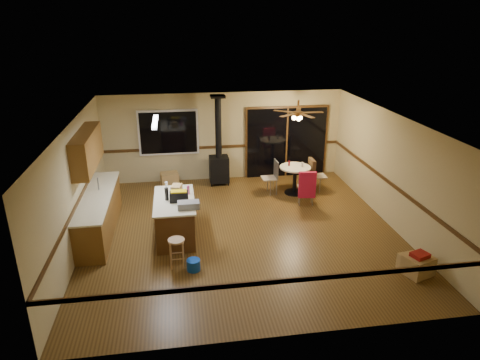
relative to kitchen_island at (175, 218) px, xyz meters
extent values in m
plane|color=#533817|center=(1.50, 0.00, -0.45)|extent=(7.00, 7.00, 0.00)
plane|color=silver|center=(1.50, 0.00, 2.15)|extent=(7.00, 7.00, 0.00)
plane|color=tan|center=(1.50, 3.50, 0.85)|extent=(7.00, 0.00, 7.00)
plane|color=tan|center=(1.50, -3.50, 0.85)|extent=(7.00, 0.00, 7.00)
plane|color=tan|center=(-2.00, 0.00, 0.85)|extent=(0.00, 7.00, 7.00)
plane|color=tan|center=(5.00, 0.00, 0.85)|extent=(0.00, 7.00, 7.00)
cube|color=black|center=(-0.10, 3.45, 1.05)|extent=(1.72, 0.10, 1.32)
cube|color=black|center=(3.40, 3.45, 0.60)|extent=(2.52, 0.10, 2.10)
cube|color=brown|center=(-1.70, 0.50, -0.02)|extent=(0.60, 3.00, 0.86)
cube|color=beige|center=(-1.70, 0.50, 0.43)|extent=(0.64, 3.04, 0.04)
cube|color=brown|center=(-1.83, 0.70, 1.45)|extent=(0.35, 2.00, 0.80)
cube|color=#533114|center=(0.00, 0.00, -0.02)|extent=(0.80, 1.60, 0.86)
cube|color=beige|center=(0.00, 0.00, 0.43)|extent=(0.88, 1.68, 0.04)
cube|color=black|center=(1.30, 3.05, 0.00)|extent=(0.55, 0.50, 0.75)
cylinder|color=black|center=(1.30, 3.05, 1.26)|extent=(0.18, 0.18, 1.77)
cylinder|color=brown|center=(3.29, 2.02, 1.80)|extent=(0.24, 0.24, 0.10)
cylinder|color=brown|center=(3.29, 2.02, 2.07)|extent=(0.05, 0.05, 0.16)
sphere|color=#FFD88C|center=(3.29, 2.02, 1.68)|extent=(0.16, 0.16, 0.16)
cube|color=white|center=(-0.30, 0.30, 2.11)|extent=(0.10, 1.20, 0.04)
cube|color=slate|center=(0.30, -0.50, 0.52)|extent=(0.45, 0.25, 0.14)
cube|color=black|center=(0.11, -0.12, 0.56)|extent=(0.40, 0.22, 0.22)
cube|color=gold|center=(0.11, -0.12, 0.68)|extent=(0.34, 0.19, 0.03)
cube|color=#9F7C46|center=(0.07, 0.35, 0.54)|extent=(0.27, 0.33, 0.19)
cylinder|color=black|center=(-0.15, -0.02, 0.59)|extent=(0.10, 0.10, 0.28)
cylinder|color=#D84C8C|center=(0.32, 0.25, 0.55)|extent=(0.07, 0.07, 0.20)
cylinder|color=white|center=(-0.16, 0.64, 0.53)|extent=(0.07, 0.07, 0.17)
cylinder|color=tan|center=(0.01, -1.25, -0.16)|extent=(0.42, 0.42, 0.59)
cylinder|color=blue|center=(0.32, -1.44, -0.34)|extent=(0.28, 0.28, 0.22)
cylinder|color=black|center=(3.29, 2.02, -0.43)|extent=(0.53, 0.53, 0.04)
cylinder|color=black|center=(3.29, 2.02, -0.06)|extent=(0.10, 0.10, 0.70)
cylinder|color=beige|center=(3.29, 2.02, 0.31)|extent=(0.85, 0.85, 0.04)
cylinder|color=#590C14|center=(3.14, 2.12, 0.40)|extent=(0.06, 0.06, 0.14)
cylinder|color=beige|center=(3.47, 1.97, 0.40)|extent=(0.07, 0.07, 0.14)
cube|color=tan|center=(2.59, 2.12, 0.00)|extent=(0.41, 0.41, 0.03)
cube|color=slate|center=(2.78, 2.12, 0.25)|extent=(0.04, 0.40, 0.50)
cube|color=tan|center=(3.39, 1.32, 0.00)|extent=(0.45, 0.45, 0.03)
cube|color=slate|center=(3.36, 1.13, 0.25)|extent=(0.40, 0.08, 0.50)
cube|color=#B1142D|center=(3.36, 1.11, 0.15)|extent=(0.45, 0.16, 0.70)
cube|color=tan|center=(3.99, 2.07, 0.00)|extent=(0.41, 0.41, 0.03)
cube|color=slate|center=(3.80, 2.07, 0.25)|extent=(0.04, 0.40, 0.50)
cube|color=#332413|center=(3.78, 2.07, 0.15)|extent=(0.11, 0.44, 0.70)
cube|color=#9F7C46|center=(-0.14, 3.10, -0.26)|extent=(0.54, 0.46, 0.39)
cube|color=#9F7C46|center=(4.55, -2.23, -0.26)|extent=(0.61, 0.57, 0.38)
cube|color=#9F7C46|center=(4.48, -2.08, -0.29)|extent=(0.44, 0.40, 0.32)
cube|color=maroon|center=(4.55, -2.23, -0.03)|extent=(0.37, 0.34, 0.08)
camera|label=1|loc=(0.14, -8.64, 4.19)|focal=32.00mm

